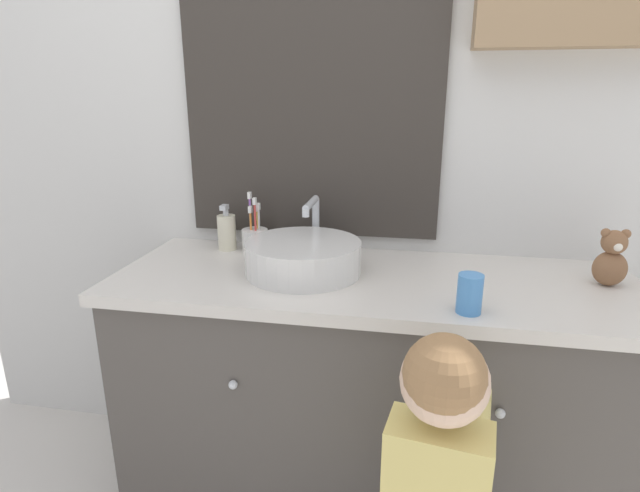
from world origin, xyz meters
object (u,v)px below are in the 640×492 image
at_px(toothbrush_holder, 255,238).
at_px(teddy_bear, 611,259).
at_px(drinking_cup, 470,294).
at_px(child_figure, 436,491).
at_px(soap_dispenser, 227,232).
at_px(sink_basin, 304,256).

relative_size(toothbrush_holder, teddy_bear, 1.24).
bearing_deg(drinking_cup, child_figure, -102.72).
bearing_deg(drinking_cup, soap_dispenser, 153.20).
height_order(child_figure, drinking_cup, drinking_cup).
height_order(sink_basin, soap_dispenser, sink_basin).
xyz_separation_m(sink_basin, child_figure, (0.38, -0.50, -0.32)).
height_order(soap_dispenser, child_figure, soap_dispenser).
xyz_separation_m(toothbrush_holder, teddy_bear, (1.05, -0.12, 0.03)).
height_order(soap_dispenser, drinking_cup, soap_dispenser).
distance_m(sink_basin, drinking_cup, 0.49).
height_order(teddy_bear, drinking_cup, teddy_bear).
height_order(toothbrush_holder, drinking_cup, toothbrush_holder).
bearing_deg(sink_basin, toothbrush_holder, 139.57).
xyz_separation_m(child_figure, drinking_cup, (0.07, 0.30, 0.32)).
distance_m(sink_basin, teddy_bear, 0.84).
height_order(toothbrush_holder, soap_dispenser, toothbrush_holder).
bearing_deg(soap_dispenser, drinking_cup, -26.80).
xyz_separation_m(toothbrush_holder, drinking_cup, (0.65, -0.38, 0.00)).
distance_m(sink_basin, child_figure, 0.71).
bearing_deg(sink_basin, teddy_bear, 3.38).
height_order(sink_basin, teddy_bear, sink_basin).
distance_m(toothbrush_holder, drinking_cup, 0.76).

